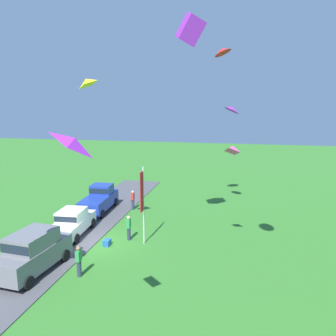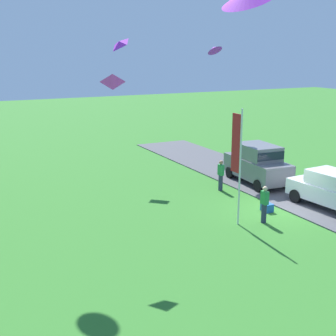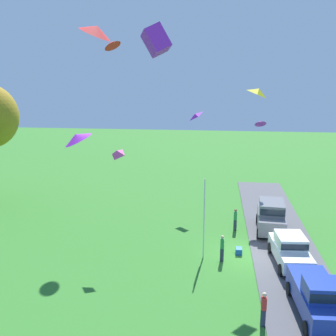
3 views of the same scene
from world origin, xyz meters
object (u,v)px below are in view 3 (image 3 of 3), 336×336
object	(u,v)px
person_beside_suv	(264,309)
kite_diamond_high_left	(259,92)
person_on_lawn	(222,248)
kite_delta_low_drifter	(260,123)
car_suv_far_end	(271,215)
kite_delta_topmost	(112,44)
car_sedan_near_entrance	(290,249)
cooler_box	(239,251)
kite_box_trailing_tail	(156,40)
kite_diamond_near_flag	(117,153)
car_pickup_by_flagpole	(319,297)
person_watching_sky	(235,220)
kite_diamond_over_trees	(195,115)
kite_delta_mid_center	(96,30)
kite_delta_high_right	(77,137)
flag_banner	(204,207)

from	to	relation	value
person_beside_suv	kite_diamond_high_left	size ratio (longest dim) A/B	1.85
person_on_lawn	kite_delta_low_drifter	bearing A→B (deg)	-17.73
car_suv_far_end	kite_delta_topmost	world-z (taller)	kite_delta_topmost
car_sedan_near_entrance	kite_diamond_high_left	size ratio (longest dim) A/B	4.88
car_sedan_near_entrance	kite_delta_topmost	bearing A→B (deg)	62.30
cooler_box	kite_box_trailing_tail	xyz separation A→B (m)	(-0.87, 5.22, 13.09)
car_suv_far_end	kite_delta_low_drifter	size ratio (longest dim) A/B	5.15
kite_diamond_high_left	kite_diamond_near_flag	bearing A→B (deg)	94.53
car_pickup_by_flagpole	kite_delta_low_drifter	distance (m)	16.00
car_suv_far_end	person_watching_sky	world-z (taller)	car_suv_far_end
person_beside_suv	person_on_lawn	xyz separation A→B (m)	(6.39, 1.82, 0.00)
person_beside_suv	kite_diamond_over_trees	bearing A→B (deg)	13.55
car_pickup_by_flagpole	person_watching_sky	bearing A→B (deg)	18.22
car_sedan_near_entrance	car_suv_far_end	size ratio (longest dim) A/B	0.95
car_suv_far_end	kite_diamond_near_flag	distance (m)	12.48
kite_delta_low_drifter	kite_delta_topmost	bearing A→B (deg)	102.28
person_watching_sky	kite_box_trailing_tail	world-z (taller)	kite_box_trailing_tail
kite_delta_mid_center	kite_delta_topmost	distance (m)	13.51
kite_diamond_high_left	kite_delta_low_drifter	bearing A→B (deg)	-7.51
person_watching_sky	kite_delta_high_right	size ratio (longest dim) A/B	1.36
kite_delta_low_drifter	kite_delta_high_right	size ratio (longest dim) A/B	0.73
kite_delta_topmost	kite_delta_mid_center	bearing A→B (deg)	-167.76
person_on_lawn	kite_diamond_high_left	bearing A→B (deg)	-51.50
flag_banner	person_beside_suv	bearing A→B (deg)	-156.75
car_suv_far_end	kite_delta_high_right	bearing A→B (deg)	140.63
kite_delta_low_drifter	kite_box_trailing_tail	distance (m)	12.57
person_watching_sky	car_pickup_by_flagpole	bearing A→B (deg)	-161.78
kite_delta_high_right	kite_diamond_near_flag	bearing A→B (deg)	2.41
cooler_box	kite_diamond_near_flag	distance (m)	10.12
car_suv_far_end	kite_diamond_high_left	bearing A→B (deg)	155.37
car_pickup_by_flagpole	kite_diamond_high_left	size ratio (longest dim) A/B	5.50
kite_diamond_near_flag	kite_delta_mid_center	xyz separation A→B (m)	(-7.39, -1.22, 6.55)
kite_delta_mid_center	flag_banner	bearing A→B (deg)	-31.47
kite_delta_topmost	person_watching_sky	bearing A→B (deg)	-98.95
kite_box_trailing_tail	person_on_lawn	bearing A→B (deg)	-94.00
person_beside_suv	kite_delta_topmost	size ratio (longest dim) A/B	1.33
person_on_lawn	kite_diamond_high_left	distance (m)	9.82
flag_banner	kite_delta_high_right	bearing A→B (deg)	145.12
car_pickup_by_flagpole	flag_banner	world-z (taller)	flag_banner
car_sedan_near_entrance	kite_delta_topmost	world-z (taller)	kite_delta_topmost
kite_box_trailing_tail	car_suv_far_end	bearing A→B (deg)	-57.12
flag_banner	kite_box_trailing_tail	size ratio (longest dim) A/B	3.55
cooler_box	kite_diamond_near_flag	world-z (taller)	kite_diamond_near_flag
person_beside_suv	kite_diamond_near_flag	distance (m)	12.57
car_suv_far_end	kite_delta_high_right	xyz separation A→B (m)	(-12.27, 10.07, 7.47)
flag_banner	kite_delta_low_drifter	distance (m)	10.42
kite_diamond_high_left	kite_box_trailing_tail	xyz separation A→B (m)	(-1.23, 6.02, 2.89)
cooler_box	kite_delta_mid_center	xyz separation A→B (m)	(-7.72, 6.65, 12.92)
car_sedan_near_entrance	flag_banner	xyz separation A→B (m)	(0.51, 5.29, 2.25)
kite_delta_low_drifter	kite_delta_mid_center	distance (m)	18.59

